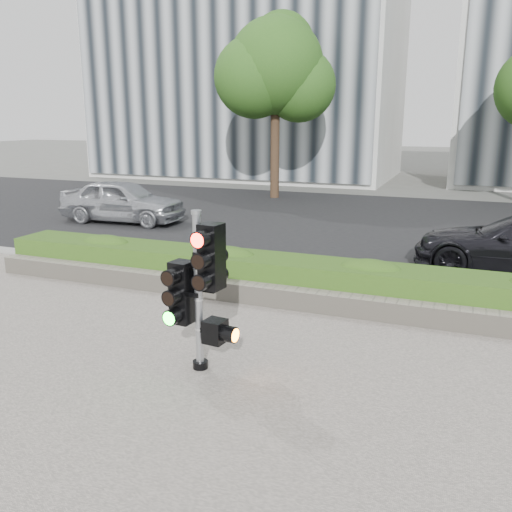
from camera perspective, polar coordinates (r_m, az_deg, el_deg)
name	(u,v)px	position (r m, az deg, el deg)	size (l,w,h in m)	color
ground	(232,349)	(7.88, -2.58, -9.71)	(120.00, 120.00, 0.00)	#51514C
sidewalk	(132,442)	(5.95, -12.95, -18.52)	(16.00, 11.00, 0.03)	#9E9389
road	(363,224)	(17.13, 11.16, 3.29)	(60.00, 13.00, 0.02)	black
curb	(297,284)	(10.63, 4.34, -2.95)	(60.00, 0.25, 0.12)	gray
stone_wall	(276,296)	(9.46, 2.10, -4.24)	(12.00, 0.32, 0.34)	gray
hedge	(288,277)	(9.99, 3.35, -2.20)	(12.00, 1.00, 0.68)	#548228
building_left	(250,38)	(32.18, -0.60, 21.99)	(16.00, 9.00, 15.00)	#B7B7B2
tree_left	(276,70)	(22.48, 2.08, 19.00)	(4.61, 4.03, 7.34)	black
traffic_signal	(201,283)	(6.87, -5.77, -2.88)	(0.74, 0.57, 2.09)	black
car_silver	(122,201)	(17.55, -13.88, 5.66)	(1.58, 3.93, 1.34)	#B5B7BD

